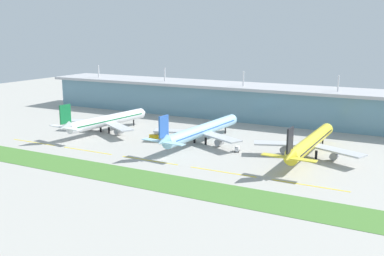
{
  "coord_description": "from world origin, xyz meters",
  "views": [
    {
      "loc": [
        96.52,
        -156.54,
        53.66
      ],
      "look_at": [
        -2.08,
        32.61,
        7.0
      ],
      "focal_mm": 41.19,
      "sensor_mm": 36.0,
      "label": 1
    }
  ],
  "objects_px": {
    "fuel_truck": "(157,136)",
    "airliner_far": "(310,143)",
    "airliner_middle": "(202,130)",
    "airliner_near": "(106,121)",
    "baggage_cart": "(237,149)"
  },
  "relations": [
    {
      "from": "airliner_middle",
      "to": "baggage_cart",
      "type": "bearing_deg",
      "value": -16.69
    },
    {
      "from": "airliner_middle",
      "to": "airliner_far",
      "type": "height_order",
      "value": "same"
    },
    {
      "from": "baggage_cart",
      "to": "fuel_truck",
      "type": "bearing_deg",
      "value": 178.33
    },
    {
      "from": "airliner_middle",
      "to": "fuel_truck",
      "type": "distance_m",
      "value": 23.64
    },
    {
      "from": "fuel_truck",
      "to": "airliner_near",
      "type": "bearing_deg",
      "value": 175.31
    },
    {
      "from": "fuel_truck",
      "to": "baggage_cart",
      "type": "height_order",
      "value": "fuel_truck"
    },
    {
      "from": "airliner_far",
      "to": "fuel_truck",
      "type": "distance_m",
      "value": 75.8
    },
    {
      "from": "airliner_middle",
      "to": "fuel_truck",
      "type": "relative_size",
      "value": 10.41
    },
    {
      "from": "airliner_middle",
      "to": "fuel_truck",
      "type": "height_order",
      "value": "airliner_middle"
    },
    {
      "from": "airliner_near",
      "to": "airliner_far",
      "type": "relative_size",
      "value": 0.9
    },
    {
      "from": "airliner_near",
      "to": "airliner_far",
      "type": "xyz_separation_m",
      "value": [
        109.46,
        2.38,
        0.01
      ]
    },
    {
      "from": "fuel_truck",
      "to": "airliner_far",
      "type": "bearing_deg",
      "value": 3.91
    },
    {
      "from": "airliner_middle",
      "to": "airliner_far",
      "type": "distance_m",
      "value": 52.81
    },
    {
      "from": "airliner_near",
      "to": "airliner_middle",
      "type": "height_order",
      "value": "same"
    },
    {
      "from": "airliner_near",
      "to": "fuel_truck",
      "type": "bearing_deg",
      "value": -4.69
    }
  ]
}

